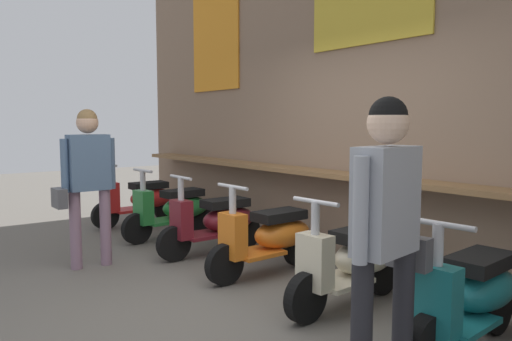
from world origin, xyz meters
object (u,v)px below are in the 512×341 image
at_px(scooter_green, 175,209).
at_px(scooter_maroon, 217,221).
at_px(scooter_cream, 353,261).
at_px(shopper_with_handbag, 87,171).
at_px(scooter_red, 142,199).
at_px(scooter_orange, 270,237).
at_px(shopper_browsing, 387,217).
at_px(scooter_teal, 471,295).

distance_m(scooter_green, scooter_maroon, 1.05).
height_order(scooter_cream, shopper_with_handbag, shopper_with_handbag).
relative_size(scooter_maroon, scooter_cream, 1.00).
height_order(scooter_red, scooter_maroon, same).
distance_m(scooter_orange, shopper_with_handbag, 2.07).
relative_size(scooter_green, shopper_browsing, 0.82).
relative_size(scooter_green, shopper_with_handbag, 0.82).
relative_size(scooter_red, scooter_cream, 1.00).
bearing_deg(scooter_cream, scooter_orange, -93.47).
height_order(scooter_cream, scooter_teal, same).
height_order(scooter_red, scooter_teal, same).
bearing_deg(shopper_browsing, scooter_cream, -49.50).
xyz_separation_m(scooter_green, scooter_maroon, (1.05, 0.00, 0.00)).
relative_size(scooter_red, scooter_maroon, 1.00).
height_order(scooter_maroon, scooter_teal, same).
xyz_separation_m(scooter_cream, shopper_browsing, (1.07, -0.95, 0.65)).
height_order(scooter_green, shopper_with_handbag, shopper_with_handbag).
bearing_deg(scooter_red, scooter_cream, 90.15).
xyz_separation_m(scooter_maroon, scooter_orange, (1.01, -0.00, 0.00)).
bearing_deg(shopper_browsing, shopper_with_handbag, -0.60).
distance_m(scooter_maroon, scooter_orange, 1.01).
bearing_deg(scooter_teal, shopper_with_handbag, -72.51).
bearing_deg(scooter_cream, scooter_red, -93.47).
height_order(scooter_orange, shopper_browsing, shopper_browsing).
relative_size(scooter_red, scooter_green, 1.00).
distance_m(scooter_maroon, scooter_cream, 2.13).
distance_m(scooter_green, shopper_browsing, 4.41).
distance_m(scooter_red, shopper_with_handbag, 2.36).
bearing_deg(scooter_cream, scooter_green, -93.47).
xyz_separation_m(scooter_red, scooter_orange, (3.14, -0.00, 0.00)).
xyz_separation_m(scooter_cream, scooter_teal, (1.06, -0.00, 0.00)).
height_order(scooter_red, scooter_green, same).
bearing_deg(scooter_orange, scooter_teal, 88.52).
height_order(scooter_teal, shopper_browsing, shopper_browsing).
bearing_deg(scooter_orange, scooter_red, -91.47).
relative_size(scooter_cream, scooter_teal, 1.00).
bearing_deg(shopper_with_handbag, scooter_green, 115.86).
bearing_deg(scooter_teal, scooter_red, -94.12).
bearing_deg(scooter_red, scooter_green, 90.15).
xyz_separation_m(scooter_orange, shopper_browsing, (2.19, -0.95, 0.65)).
relative_size(scooter_green, scooter_cream, 1.00).
bearing_deg(shopper_with_handbag, scooter_orange, 45.51).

